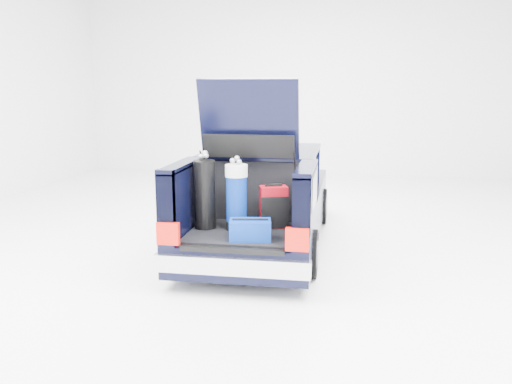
% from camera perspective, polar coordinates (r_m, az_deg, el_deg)
% --- Properties ---
extents(ground, '(14.00, 14.00, 0.00)m').
position_cam_1_polar(ground, '(8.31, 0.58, -5.51)').
color(ground, white).
rests_on(ground, ground).
extents(car, '(1.87, 4.65, 2.47)m').
position_cam_1_polar(car, '(8.25, 0.70, -0.82)').
color(car, black).
rests_on(car, ground).
extents(red_suitcase, '(0.39, 0.32, 0.56)m').
position_cam_1_polar(red_suitcase, '(6.86, 1.84, -1.60)').
color(red_suitcase, maroon).
rests_on(red_suitcase, car).
extents(black_golf_bag, '(0.34, 0.36, 0.97)m').
position_cam_1_polar(black_golf_bag, '(6.83, -5.41, -0.22)').
color(black_golf_bag, black).
rests_on(black_golf_bag, car).
extents(blue_golf_bag, '(0.35, 0.35, 0.93)m').
position_cam_1_polar(blue_golf_bag, '(6.75, -2.06, -0.48)').
color(blue_golf_bag, black).
rests_on(blue_golf_bag, car).
extents(blue_duffel, '(0.53, 0.39, 0.25)m').
position_cam_1_polar(blue_duffel, '(6.37, -0.61, -3.99)').
color(blue_duffel, navy).
rests_on(blue_duffel, car).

